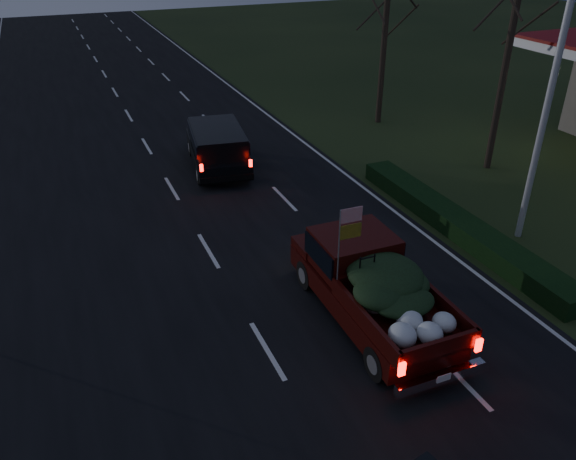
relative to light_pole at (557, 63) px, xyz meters
name	(u,v)px	position (x,y,z in m)	size (l,w,h in m)	color
ground	(267,351)	(-9.50, -2.00, -5.48)	(120.00, 120.00, 0.00)	black
road_asphalt	(267,350)	(-9.50, -2.00, -5.47)	(14.00, 120.00, 0.02)	black
hedge_row	(457,224)	(-1.70, 1.00, -5.18)	(1.00, 10.00, 0.60)	black
light_pole	(557,63)	(0.00, 0.00, 0.00)	(0.50, 0.90, 9.16)	silver
bare_tree_mid	(517,3)	(3.00, 5.00, 0.87)	(3.60, 3.60, 8.50)	black
bare_tree_far	(386,13)	(2.00, 12.00, -0.25)	(3.60, 3.60, 7.00)	black
pickup_truck	(372,281)	(-6.61, -1.79, -4.40)	(2.19, 5.55, 2.90)	#380A07
lead_suv	(217,144)	(-7.24, 9.29, -4.42)	(2.75, 5.14, 1.40)	black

